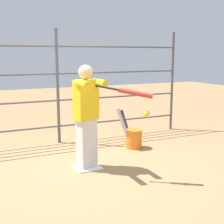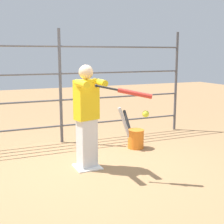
% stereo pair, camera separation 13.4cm
% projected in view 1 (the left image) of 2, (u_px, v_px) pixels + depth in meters
% --- Properties ---
extents(ground_plane, '(24.00, 24.00, 0.00)m').
position_uv_depth(ground_plane, '(87.00, 168.00, 5.00)').
color(ground_plane, '#9E754C').
extents(home_plate, '(0.40, 0.40, 0.02)m').
position_uv_depth(home_plate, '(87.00, 167.00, 5.00)').
color(home_plate, white).
rests_on(home_plate, ground).
extents(fence_backstop, '(5.61, 0.06, 2.29)m').
position_uv_depth(fence_backstop, '(58.00, 87.00, 6.21)').
color(fence_backstop, '#4C4C51').
rests_on(fence_backstop, ground).
extents(batter, '(0.41, 0.63, 1.64)m').
position_uv_depth(batter, '(87.00, 114.00, 4.82)').
color(batter, silver).
rests_on(batter, ground).
extents(baseball_bat_swinging, '(0.69, 0.51, 0.19)m').
position_uv_depth(baseball_bat_swinging, '(131.00, 92.00, 4.30)').
color(baseball_bat_swinging, black).
extents(softball_in_flight, '(0.10, 0.10, 0.10)m').
position_uv_depth(softball_in_flight, '(146.00, 114.00, 4.30)').
color(softball_in_flight, yellow).
extents(bat_bucket, '(0.53, 0.73, 0.82)m').
position_uv_depth(bat_bucket, '(133.00, 137.00, 6.04)').
color(bat_bucket, orange).
rests_on(bat_bucket, ground).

